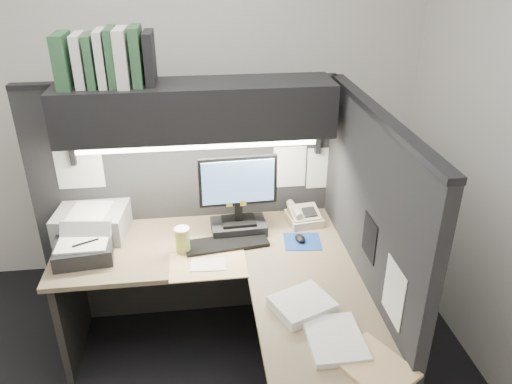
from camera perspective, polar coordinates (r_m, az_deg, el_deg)
wall_back at (r=3.63m, az=-8.94°, el=10.45°), size 3.50×0.04×2.70m
partition_back at (r=3.30m, az=-7.89°, el=-1.47°), size 1.90×0.06×1.60m
partition_right at (r=2.79m, az=12.16°, el=-7.49°), size 0.06×1.50×1.60m
desk at (r=2.76m, az=1.23°, el=-16.74°), size 1.70×1.53×0.73m
overhead_shelf at (r=2.86m, az=-6.83°, el=9.38°), size 1.55×0.34×0.30m
task_light_tube at (r=2.79m, az=-6.59°, el=5.20°), size 1.32×0.04×0.04m
monitor at (r=3.02m, az=-2.03°, el=-1.26°), size 0.47×0.22×0.50m
keyboard at (r=2.98m, az=-3.39°, el=-5.90°), size 0.51×0.23×0.02m
mousepad at (r=3.02m, az=5.31°, el=-5.65°), size 0.24×0.22×0.00m
mouse at (r=3.02m, az=5.04°, el=-5.29°), size 0.07×0.10×0.03m
telephone at (r=3.21m, az=5.49°, el=-2.77°), size 0.23×0.23×0.08m
coffee_cup at (r=2.90m, az=-8.38°, el=-5.60°), size 0.11×0.11×0.15m
printer at (r=3.22m, az=-18.17°, el=-3.17°), size 0.45×0.39×0.16m
notebook_stack at (r=3.00m, az=-19.06°, el=-6.36°), size 0.35×0.30×0.10m
open_folder at (r=2.81m, az=-5.49°, el=-8.35°), size 0.43×0.28×0.01m
paper_stack_a at (r=2.51m, az=5.30°, el=-12.68°), size 0.34×0.32×0.05m
paper_stack_b at (r=2.36m, az=8.99°, el=-16.28°), size 0.25×0.31×0.03m
manila_stack at (r=2.28m, az=13.37°, el=-18.81°), size 0.37×0.39×0.02m
binder_row at (r=2.83m, az=-16.67°, el=14.42°), size 0.50×0.26×0.30m
pinned_papers at (r=2.87m, az=-0.36°, el=0.02°), size 1.76×1.31×0.51m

